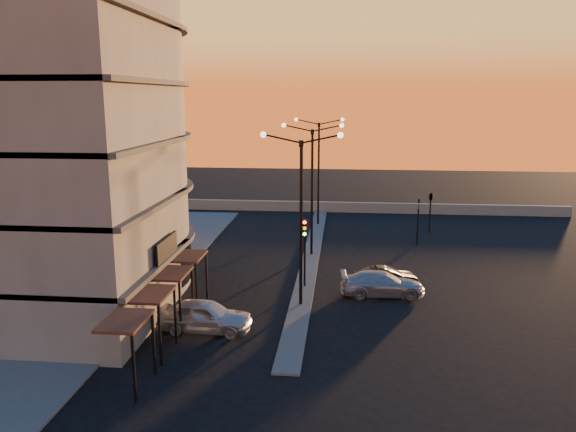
{
  "coord_description": "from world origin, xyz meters",
  "views": [
    {
      "loc": [
        2.23,
        -29.13,
        11.29
      ],
      "look_at": [
        -1.41,
        7.06,
        3.53
      ],
      "focal_mm": 35.0,
      "sensor_mm": 36.0,
      "label": 1
    }
  ],
  "objects_px": {
    "car_sedan": "(387,278)",
    "traffic_light_main": "(305,242)",
    "car_hatchback": "(205,316)",
    "car_wagon": "(382,284)",
    "streetlamp_mid": "(312,179)"
  },
  "relations": [
    {
      "from": "traffic_light_main",
      "to": "car_sedan",
      "type": "height_order",
      "value": "traffic_light_main"
    },
    {
      "from": "streetlamp_mid",
      "to": "traffic_light_main",
      "type": "bearing_deg",
      "value": -90.0
    },
    {
      "from": "traffic_light_main",
      "to": "car_sedan",
      "type": "distance_m",
      "value": 5.46
    },
    {
      "from": "traffic_light_main",
      "to": "car_hatchback",
      "type": "distance_m",
      "value": 8.29
    },
    {
      "from": "car_sedan",
      "to": "streetlamp_mid",
      "type": "bearing_deg",
      "value": 25.7
    },
    {
      "from": "car_hatchback",
      "to": "traffic_light_main",
      "type": "bearing_deg",
      "value": -30.58
    },
    {
      "from": "car_sedan",
      "to": "car_wagon",
      "type": "bearing_deg",
      "value": 154.43
    },
    {
      "from": "streetlamp_mid",
      "to": "car_hatchback",
      "type": "bearing_deg",
      "value": -107.69
    },
    {
      "from": "car_hatchback",
      "to": "car_sedan",
      "type": "bearing_deg",
      "value": -48.74
    },
    {
      "from": "car_hatchback",
      "to": "car_sedan",
      "type": "relative_size",
      "value": 1.25
    },
    {
      "from": "car_hatchback",
      "to": "car_wagon",
      "type": "xyz_separation_m",
      "value": [
        8.97,
        5.96,
        -0.09
      ]
    },
    {
      "from": "car_sedan",
      "to": "traffic_light_main",
      "type": "bearing_deg",
      "value": 86.51
    },
    {
      "from": "traffic_light_main",
      "to": "car_hatchback",
      "type": "height_order",
      "value": "traffic_light_main"
    },
    {
      "from": "car_wagon",
      "to": "car_sedan",
      "type": "bearing_deg",
      "value": -18.16
    },
    {
      "from": "streetlamp_mid",
      "to": "car_sedan",
      "type": "relative_size",
      "value": 2.58
    }
  ]
}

